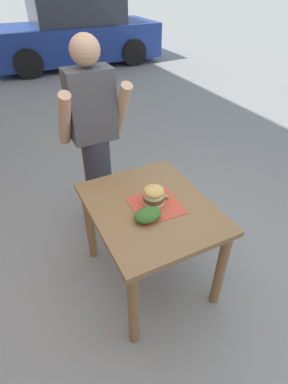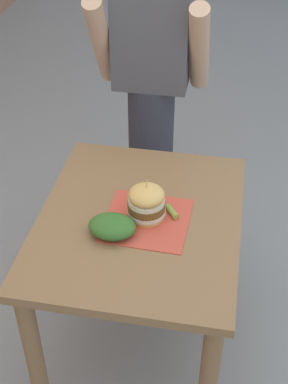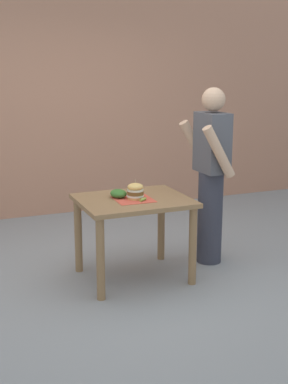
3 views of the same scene
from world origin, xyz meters
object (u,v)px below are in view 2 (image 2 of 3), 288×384
object	(u,v)px
patio_table	(140,243)
sandwich	(146,202)
diner_across_table	(151,87)
pickle_spear	(172,212)
side_salad	(112,226)

from	to	relation	value
patio_table	sandwich	bearing A→B (deg)	15.63
sandwich	diner_across_table	world-z (taller)	diner_across_table
patio_table	pickle_spear	world-z (taller)	pickle_spear
patio_table	side_salad	bearing A→B (deg)	-126.49
sandwich	pickle_spear	xyz separation A→B (m)	(0.10, 0.03, -0.06)
sandwich	diner_across_table	distance (m)	0.83
pickle_spear	side_salad	xyz separation A→B (m)	(-0.21, -0.15, 0.02)
patio_table	side_salad	size ratio (longest dim) A/B	5.35
side_salad	diner_across_table	xyz separation A→B (m)	(-0.01, 0.94, 0.10)
side_salad	diner_across_table	size ratio (longest dim) A/B	0.11
patio_table	diner_across_table	xyz separation A→B (m)	(-0.10, 0.83, 0.28)
side_salad	patio_table	bearing A→B (deg)	53.51
patio_table	sandwich	size ratio (longest dim) A/B	5.44
sandwich	side_salad	xyz separation A→B (m)	(-0.11, -0.12, -0.04)
sandwich	side_salad	bearing A→B (deg)	-132.47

